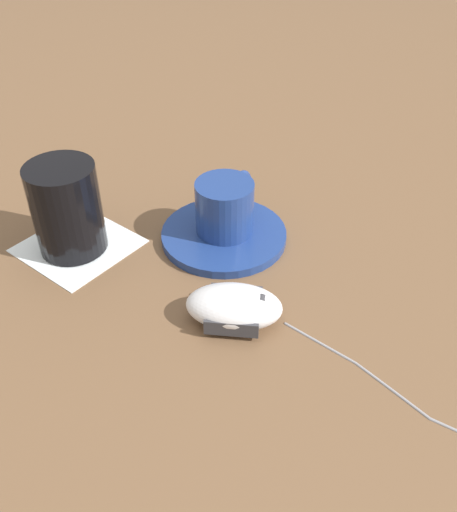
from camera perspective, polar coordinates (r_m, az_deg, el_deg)
The scene contains 7 objects.
ground_plane at distance 0.70m, azimuth -3.98°, elevation -0.50°, with size 3.00×3.00×0.00m, color brown.
saucer at distance 0.73m, azimuth -0.46°, elevation 2.10°, with size 0.16×0.16×0.01m, color navy.
coffee_cup at distance 0.71m, azimuth -0.29°, elevation 5.01°, with size 0.09×0.08×0.07m.
computer_mouse at distance 0.61m, azimuth 0.57°, elevation -5.06°, with size 0.12×0.11×0.04m.
mouse_cable at distance 0.57m, azimuth 19.73°, elevation -14.69°, with size 0.13×0.32×0.00m.
napkin_under_glass at distance 0.74m, azimuth -14.79°, elevation 1.03°, with size 0.13×0.13×0.00m, color white.
drinking_glass at distance 0.71m, azimuth -15.88°, elevation 4.59°, with size 0.08×0.08×0.11m, color black.
Camera 1 is at (0.17, 0.51, 0.44)m, focal length 40.00 mm.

